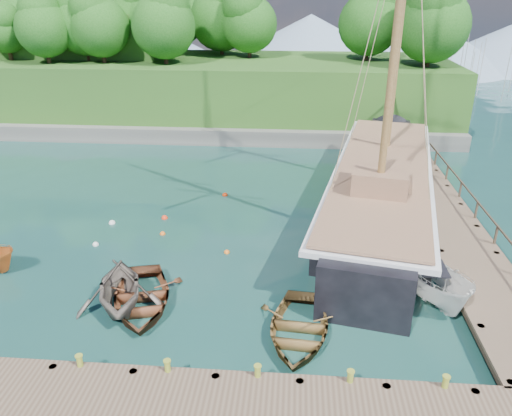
# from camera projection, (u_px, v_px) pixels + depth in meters

# --- Properties ---
(ground) EXTENTS (160.00, 160.00, 0.00)m
(ground) POSITION_uv_depth(u_px,v_px,m) (220.00, 299.00, 21.40)
(ground) COLOR #183A35
(ground) RESTS_ON ground
(dock_near) EXTENTS (20.00, 3.20, 1.10)m
(dock_near) POSITION_uv_depth(u_px,v_px,m) (254.00, 413.00, 15.16)
(dock_near) COLOR brown
(dock_near) RESTS_ON ground
(dock_east) EXTENTS (3.20, 24.00, 1.10)m
(dock_east) POSITION_uv_depth(u_px,v_px,m) (451.00, 228.00, 26.74)
(dock_east) COLOR brown
(dock_east) RESTS_ON ground
(bollard_0) EXTENTS (0.26, 0.26, 0.45)m
(bollard_0) POSITION_uv_depth(u_px,v_px,m) (83.00, 380.00, 17.06)
(bollard_0) COLOR olive
(bollard_0) RESTS_ON ground
(bollard_1) EXTENTS (0.26, 0.26, 0.45)m
(bollard_1) POSITION_uv_depth(u_px,v_px,m) (169.00, 385.00, 16.84)
(bollard_1) COLOR olive
(bollard_1) RESTS_ON ground
(bollard_2) EXTENTS (0.26, 0.26, 0.45)m
(bollard_2) POSITION_uv_depth(u_px,v_px,m) (258.00, 390.00, 16.61)
(bollard_2) COLOR olive
(bollard_2) RESTS_ON ground
(bollard_3) EXTENTS (0.26, 0.26, 0.45)m
(bollard_3) POSITION_uv_depth(u_px,v_px,m) (348.00, 395.00, 16.39)
(bollard_3) COLOR olive
(bollard_3) RESTS_ON ground
(bollard_4) EXTENTS (0.26, 0.26, 0.45)m
(bollard_4) POSITION_uv_depth(u_px,v_px,m) (442.00, 401.00, 16.17)
(bollard_4) COLOR olive
(bollard_4) RESTS_ON ground
(rowboat_0) EXTENTS (4.60, 5.63, 1.02)m
(rowboat_0) POSITION_uv_depth(u_px,v_px,m) (142.00, 306.00, 20.98)
(rowboat_0) COLOR brown
(rowboat_0) RESTS_ON ground
(rowboat_1) EXTENTS (4.70, 5.09, 2.22)m
(rowboat_1) POSITION_uv_depth(u_px,v_px,m) (122.00, 307.00, 20.92)
(rowboat_1) COLOR #62584F
(rowboat_1) RESTS_ON ground
(rowboat_2) EXTENTS (3.83, 5.06, 0.99)m
(rowboat_2) POSITION_uv_depth(u_px,v_px,m) (298.00, 336.00, 19.15)
(rowboat_2) COLOR brown
(rowboat_2) RESTS_ON ground
(cabin_boat_white) EXTENTS (3.59, 5.49, 1.98)m
(cabin_boat_white) POSITION_uv_depth(u_px,v_px,m) (426.00, 296.00, 21.62)
(cabin_boat_white) COLOR white
(cabin_boat_white) RESTS_ON ground
(schooner) EXTENTS (9.59, 29.03, 21.77)m
(schooner) POSITION_uv_depth(u_px,v_px,m) (380.00, 193.00, 29.15)
(schooner) COLOR black
(schooner) RESTS_ON ground
(mooring_buoy_0) EXTENTS (0.32, 0.32, 0.32)m
(mooring_buoy_0) POSITION_uv_depth(u_px,v_px,m) (96.00, 245.00, 25.87)
(mooring_buoy_0) COLOR white
(mooring_buoy_0) RESTS_ON ground
(mooring_buoy_1) EXTENTS (0.31, 0.31, 0.31)m
(mooring_buoy_1) POSITION_uv_depth(u_px,v_px,m) (163.00, 234.00, 26.98)
(mooring_buoy_1) COLOR orange
(mooring_buoy_1) RESTS_ON ground
(mooring_buoy_2) EXTENTS (0.30, 0.30, 0.30)m
(mooring_buoy_2) POSITION_uv_depth(u_px,v_px,m) (227.00, 253.00, 25.12)
(mooring_buoy_2) COLOR orange
(mooring_buoy_2) RESTS_ON ground
(mooring_buoy_3) EXTENTS (0.31, 0.31, 0.31)m
(mooring_buoy_3) POSITION_uv_depth(u_px,v_px,m) (319.00, 226.00, 27.96)
(mooring_buoy_3) COLOR white
(mooring_buoy_3) RESTS_ON ground
(mooring_buoy_4) EXTENTS (0.36, 0.36, 0.36)m
(mooring_buoy_4) POSITION_uv_depth(u_px,v_px,m) (165.00, 218.00, 28.81)
(mooring_buoy_4) COLOR #FB3414
(mooring_buoy_4) RESTS_ON ground
(mooring_buoy_5) EXTENTS (0.35, 0.35, 0.35)m
(mooring_buoy_5) POSITION_uv_depth(u_px,v_px,m) (225.00, 195.00, 31.95)
(mooring_buoy_5) COLOR red
(mooring_buoy_5) RESTS_ON ground
(mooring_buoy_6) EXTENTS (0.37, 0.37, 0.37)m
(mooring_buoy_6) POSITION_uv_depth(u_px,v_px,m) (112.00, 224.00, 28.19)
(mooring_buoy_6) COLOR white
(mooring_buoy_6) RESTS_ON ground
(headland) EXTENTS (51.00, 19.31, 12.90)m
(headland) POSITION_uv_depth(u_px,v_px,m) (135.00, 61.00, 48.61)
(headland) COLOR #474744
(headland) RESTS_ON ground
(distant_ridge) EXTENTS (117.00, 40.00, 10.00)m
(distant_ridge) POSITION_uv_depth(u_px,v_px,m) (306.00, 37.00, 82.97)
(distant_ridge) COLOR #728CA5
(distant_ridge) RESTS_ON ground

